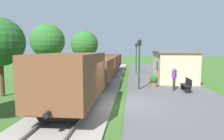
{
  "coord_description": "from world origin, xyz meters",
  "views": [
    {
      "loc": [
        0.5,
        -10.63,
        3.2
      ],
      "look_at": [
        -0.97,
        4.37,
        1.61
      ],
      "focal_mm": 32.07,
      "sensor_mm": 36.0,
      "label": 1
    }
  ],
  "objects_px": {
    "station_hut": "(173,66)",
    "tree_trackside_far": "(48,41)",
    "person_waiting": "(174,78)",
    "tree_field_left": "(84,44)",
    "bench_near_hut": "(187,85)",
    "bench_down_platform": "(165,71)",
    "lamp_post_near": "(139,54)",
    "lamp_post_far": "(136,52)",
    "tree_trackside_mid": "(0,42)",
    "freight_train": "(101,67)",
    "potted_planter": "(154,81)"
  },
  "relations": [
    {
      "from": "person_waiting",
      "to": "tree_trackside_mid",
      "type": "bearing_deg",
      "value": 35.02
    },
    {
      "from": "potted_planter",
      "to": "lamp_post_far",
      "type": "distance_m",
      "value": 8.75
    },
    {
      "from": "bench_down_platform",
      "to": "lamp_post_far",
      "type": "xyz_separation_m",
      "value": [
        -3.29,
        0.74,
        2.08
      ]
    },
    {
      "from": "person_waiting",
      "to": "lamp_post_far",
      "type": "distance_m",
      "value": 10.12
    },
    {
      "from": "lamp_post_near",
      "to": "tree_trackside_mid",
      "type": "xyz_separation_m",
      "value": [
        -9.25,
        -1.98,
        0.85
      ]
    },
    {
      "from": "person_waiting",
      "to": "lamp_post_near",
      "type": "xyz_separation_m",
      "value": [
        -2.47,
        0.15,
        1.62
      ]
    },
    {
      "from": "lamp_post_far",
      "to": "bench_down_platform",
      "type": "bearing_deg",
      "value": -12.67
    },
    {
      "from": "person_waiting",
      "to": "lamp_post_far",
      "type": "xyz_separation_m",
      "value": [
        -2.47,
        9.68,
        1.62
      ]
    },
    {
      "from": "lamp_post_far",
      "to": "lamp_post_near",
      "type": "bearing_deg",
      "value": -90.0
    },
    {
      "from": "person_waiting",
      "to": "potted_planter",
      "type": "distance_m",
      "value": 1.85
    },
    {
      "from": "person_waiting",
      "to": "tree_field_left",
      "type": "height_order",
      "value": "tree_field_left"
    },
    {
      "from": "bench_near_hut",
      "to": "potted_planter",
      "type": "bearing_deg",
      "value": 144.88
    },
    {
      "from": "station_hut",
      "to": "bench_near_hut",
      "type": "xyz_separation_m",
      "value": [
        -0.05,
        -4.92,
        -0.93
      ]
    },
    {
      "from": "potted_planter",
      "to": "lamp_post_near",
      "type": "height_order",
      "value": "lamp_post_near"
    },
    {
      "from": "person_waiting",
      "to": "lamp_post_far",
      "type": "bearing_deg",
      "value": -49.59
    },
    {
      "from": "person_waiting",
      "to": "lamp_post_near",
      "type": "relative_size",
      "value": 0.46
    },
    {
      "from": "potted_planter",
      "to": "tree_trackside_far",
      "type": "distance_m",
      "value": 11.05
    },
    {
      "from": "person_waiting",
      "to": "lamp_post_near",
      "type": "distance_m",
      "value": 2.95
    },
    {
      "from": "tree_trackside_far",
      "to": "bench_near_hut",
      "type": "bearing_deg",
      "value": -22.21
    },
    {
      "from": "station_hut",
      "to": "person_waiting",
      "type": "height_order",
      "value": "station_hut"
    },
    {
      "from": "bench_near_hut",
      "to": "person_waiting",
      "type": "xyz_separation_m",
      "value": [
        -0.83,
        0.21,
        0.46
      ]
    },
    {
      "from": "freight_train",
      "to": "lamp_post_near",
      "type": "bearing_deg",
      "value": -50.23
    },
    {
      "from": "freight_train",
      "to": "station_hut",
      "type": "height_order",
      "value": "station_hut"
    },
    {
      "from": "freight_train",
      "to": "tree_trackside_far",
      "type": "relative_size",
      "value": 4.6
    },
    {
      "from": "freight_train",
      "to": "tree_field_left",
      "type": "xyz_separation_m",
      "value": [
        -3.75,
        9.26,
        2.41
      ]
    },
    {
      "from": "lamp_post_far",
      "to": "tree_field_left",
      "type": "bearing_deg",
      "value": 151.75
    },
    {
      "from": "station_hut",
      "to": "person_waiting",
      "type": "xyz_separation_m",
      "value": [
        -0.88,
        -4.71,
        -0.47
      ]
    },
    {
      "from": "person_waiting",
      "to": "potted_planter",
      "type": "relative_size",
      "value": 1.87
    },
    {
      "from": "person_waiting",
      "to": "potted_planter",
      "type": "bearing_deg",
      "value": -18.82
    },
    {
      "from": "potted_planter",
      "to": "tree_trackside_far",
      "type": "height_order",
      "value": "tree_trackside_far"
    },
    {
      "from": "bench_near_hut",
      "to": "bench_down_platform",
      "type": "relative_size",
      "value": 1.0
    },
    {
      "from": "lamp_post_far",
      "to": "tree_field_left",
      "type": "xyz_separation_m",
      "value": [
        -7.2,
        3.87,
        1.09
      ]
    },
    {
      "from": "bench_down_platform",
      "to": "lamp_post_far",
      "type": "distance_m",
      "value": 3.97
    },
    {
      "from": "station_hut",
      "to": "tree_trackside_far",
      "type": "bearing_deg",
      "value": 179.92
    },
    {
      "from": "tree_trackside_far",
      "to": "lamp_post_near",
      "type": "bearing_deg",
      "value": -27.52
    },
    {
      "from": "bench_near_hut",
      "to": "person_waiting",
      "type": "relative_size",
      "value": 0.88
    },
    {
      "from": "lamp_post_far",
      "to": "station_hut",
      "type": "bearing_deg",
      "value": -56.06
    },
    {
      "from": "potted_planter",
      "to": "tree_trackside_far",
      "type": "bearing_deg",
      "value": 160.89
    },
    {
      "from": "lamp_post_far",
      "to": "freight_train",
      "type": "bearing_deg",
      "value": -122.63
    },
    {
      "from": "freight_train",
      "to": "lamp_post_near",
      "type": "height_order",
      "value": "lamp_post_near"
    },
    {
      "from": "tree_trackside_far",
      "to": "tree_field_left",
      "type": "height_order",
      "value": "tree_field_left"
    },
    {
      "from": "bench_down_platform",
      "to": "tree_field_left",
      "type": "distance_m",
      "value": 11.9
    },
    {
      "from": "bench_near_hut",
      "to": "lamp_post_near",
      "type": "distance_m",
      "value": 3.91
    },
    {
      "from": "potted_planter",
      "to": "lamp_post_near",
      "type": "bearing_deg",
      "value": -136.91
    },
    {
      "from": "potted_planter",
      "to": "lamp_post_near",
      "type": "relative_size",
      "value": 0.25
    },
    {
      "from": "bench_near_hut",
      "to": "person_waiting",
      "type": "bearing_deg",
      "value": 165.91
    },
    {
      "from": "bench_down_platform",
      "to": "person_waiting",
      "type": "distance_m",
      "value": 8.99
    },
    {
      "from": "lamp_post_far",
      "to": "bench_near_hut",
      "type": "bearing_deg",
      "value": -71.58
    },
    {
      "from": "potted_planter",
      "to": "lamp_post_far",
      "type": "relative_size",
      "value": 0.25
    },
    {
      "from": "lamp_post_near",
      "to": "tree_field_left",
      "type": "relative_size",
      "value": 0.63
    }
  ]
}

